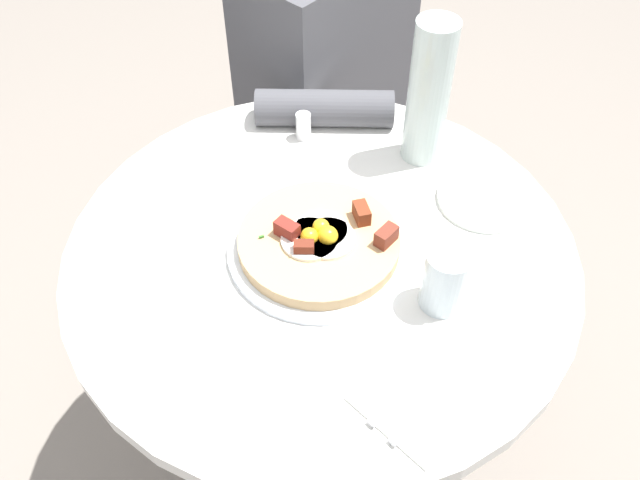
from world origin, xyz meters
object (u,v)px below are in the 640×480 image
object	(u,v)px
bread_plate	(483,199)
water_bottle	(429,93)
water_glass	(445,279)
knife	(437,398)
pizza_plate	(319,249)
fork	(416,381)
salt_shaker	(303,126)
breakfast_pizza	(320,240)
person_seated	(326,126)
dining_table	(321,310)

from	to	relation	value
bread_plate	water_bottle	world-z (taller)	water_bottle
water_glass	knife	bearing A→B (deg)	-146.84
pizza_plate	fork	size ratio (longest dim) A/B	1.61
water_bottle	salt_shaker	distance (m)	0.24
fork	knife	bearing A→B (deg)	90.00
water_bottle	breakfast_pizza	bearing A→B (deg)	-175.57
breakfast_pizza	water_bottle	size ratio (longest dim) A/B	0.96
water_bottle	pizza_plate	bearing A→B (deg)	-175.74
pizza_plate	person_seated	bearing A→B (deg)	40.60
water_glass	water_bottle	world-z (taller)	water_bottle
pizza_plate	water_glass	world-z (taller)	water_glass
dining_table	water_glass	world-z (taller)	water_glass
knife	water_glass	bearing A→B (deg)	-143.32
bread_plate	fork	distance (m)	0.38
knife	water_bottle	distance (m)	0.52
water_glass	fork	bearing A→B (deg)	-158.08
knife	bread_plate	bearing A→B (deg)	-152.53
person_seated	salt_shaker	bearing A→B (deg)	-145.78
dining_table	person_seated	size ratio (longest dim) A/B	0.72
breakfast_pizza	fork	size ratio (longest dim) A/B	1.41
pizza_plate	bread_plate	world-z (taller)	pizza_plate
fork	knife	size ratio (longest dim) A/B	1.00
dining_table	breakfast_pizza	distance (m)	0.20
dining_table	breakfast_pizza	size ratio (longest dim) A/B	3.22
bread_plate	water_bottle	distance (m)	0.20
dining_table	water_glass	bearing A→B (deg)	-79.86
knife	water_glass	distance (m)	0.17
knife	person_seated	bearing A→B (deg)	-125.35
pizza_plate	water_bottle	bearing A→B (deg)	4.26
dining_table	person_seated	bearing A→B (deg)	40.87
dining_table	fork	bearing A→B (deg)	-111.04
knife	salt_shaker	xyz separation A→B (m)	(0.28, 0.50, 0.02)
person_seated	water_glass	bearing A→B (deg)	-124.82
pizza_plate	bread_plate	bearing A→B (deg)	-25.70
fork	salt_shaker	world-z (taller)	salt_shaker
person_seated	pizza_plate	bearing A→B (deg)	-139.40
breakfast_pizza	dining_table	bearing A→B (deg)	32.70
pizza_plate	bread_plate	xyz separation A→B (m)	(0.27, -0.13, -0.00)
pizza_plate	breakfast_pizza	xyz separation A→B (m)	(0.00, -0.00, 0.02)
pizza_plate	breakfast_pizza	size ratio (longest dim) A/B	1.14
pizza_plate	fork	distance (m)	0.27
person_seated	knife	size ratio (longest dim) A/B	6.31
water_glass	person_seated	bearing A→B (deg)	55.18
knife	pizza_plate	bearing A→B (deg)	-103.96
bread_plate	water_glass	xyz separation A→B (m)	(-0.22, -0.07, 0.05)
fork	water_glass	world-z (taller)	water_glass
dining_table	water_bottle	bearing A→B (deg)	3.30
water_bottle	salt_shaker	bearing A→B (deg)	119.32
person_seated	breakfast_pizza	world-z (taller)	person_seated
fork	salt_shaker	xyz separation A→B (m)	(0.28, 0.47, 0.02)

